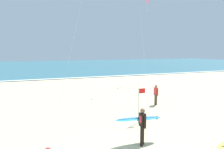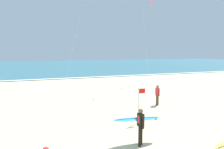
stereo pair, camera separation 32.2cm
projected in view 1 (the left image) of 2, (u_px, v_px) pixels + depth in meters
ocean_water at (39, 66)px, 59.95m from camera, size 160.00×60.00×0.08m
shoreline_foam at (53, 79)px, 32.57m from camera, size 160.00×0.92×0.01m
surfer_lead at (140, 121)px, 10.01m from camera, size 2.36×0.94×1.71m
kite_diamond_rose_low at (147, 2)px, 29.03m from camera, size 3.01×2.86×11.74m
bystander_red_top at (156, 95)px, 17.22m from camera, size 0.22×0.50×1.59m
lifeguard_flag at (139, 102)px, 12.94m from camera, size 0.45×0.05×2.10m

